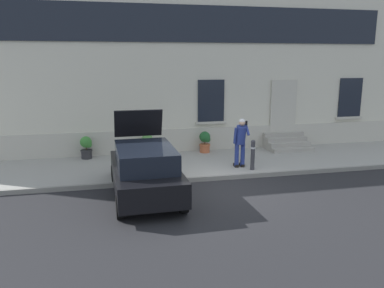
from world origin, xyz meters
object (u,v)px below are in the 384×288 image
at_px(hatchback_car_black, 145,170).
at_px(planter_charcoal, 86,147).
at_px(planter_olive, 148,144).
at_px(planter_terracotta, 205,141).
at_px(person_on_phone, 241,139).
at_px(bollard_near_person, 253,154).

xyz_separation_m(hatchback_car_black, planter_charcoal, (-1.77, 4.33, -0.19)).
distance_m(planter_charcoal, planter_olive, 2.33).
height_order(planter_charcoal, planter_terracotta, same).
distance_m(hatchback_car_black, person_on_phone, 3.98).
xyz_separation_m(bollard_near_person, planter_olive, (-3.26, 2.83, -0.11)).
height_order(planter_olive, planter_terracotta, same).
bearing_deg(person_on_phone, planter_olive, 136.56).
height_order(bollard_near_person, planter_terracotta, bollard_near_person).
relative_size(bollard_near_person, planter_olive, 1.22).
height_order(bollard_near_person, person_on_phone, person_on_phone).
relative_size(bollard_near_person, planter_charcoal, 1.22).
relative_size(bollard_near_person, person_on_phone, 0.60).
distance_m(person_on_phone, planter_terracotta, 2.59).
height_order(bollard_near_person, planter_charcoal, bollard_near_person).
bearing_deg(person_on_phone, planter_charcoal, 151.16).
bearing_deg(planter_charcoal, person_on_phone, -25.10).
distance_m(planter_charcoal, planter_terracotta, 4.65).
bearing_deg(planter_olive, person_on_phone, -39.69).
relative_size(hatchback_car_black, bollard_near_person, 3.92).
distance_m(hatchback_car_black, planter_olive, 4.34).
bearing_deg(hatchback_car_black, planter_olive, 82.65).
relative_size(person_on_phone, planter_charcoal, 2.02).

